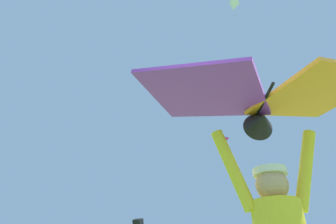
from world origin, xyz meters
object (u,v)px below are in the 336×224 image
Objects in this scene: held_stunt_kite at (261,99)px; distant_kite_orange_overhead_distant at (223,94)px; distant_kite_magenta_high_left at (223,142)px; distant_kite_white_mid_left at (233,6)px; distant_kite_white_mid_right at (319,102)px.

distant_kite_orange_overhead_distant is at bearing 62.17° from held_stunt_kite.
distant_kite_orange_overhead_distant reaches higher than distant_kite_magenta_high_left.
distant_kite_orange_overhead_distant is at bearing 75.19° from distant_kite_white_mid_left.
distant_kite_orange_overhead_distant reaches higher than held_stunt_kite.
held_stunt_kite is at bearing -123.33° from distant_kite_white_mid_left.
distant_kite_magenta_high_left is at bearing 63.08° from held_stunt_kite.
distant_kite_magenta_high_left is (2.08, 8.13, -8.53)m from distant_kite_white_mid_left.
distant_kite_magenta_high_left reaches higher than distant_kite_white_mid_right.
held_stunt_kite is 17.88m from distant_kite_white_mid_right.
distant_kite_orange_overhead_distant is 0.54× the size of distant_kite_magenta_high_left.
distant_kite_white_mid_left is at bearing -104.81° from distant_kite_orange_overhead_distant.
distant_kite_white_mid_right is 11.50m from distant_kite_magenta_high_left.
distant_kite_white_mid_right is 11.53m from distant_kite_white_mid_left.
distant_kite_orange_overhead_distant is (10.77, 20.39, 14.93)m from held_stunt_kite.
distant_kite_orange_overhead_distant is at bearing 95.87° from distant_kite_white_mid_right.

